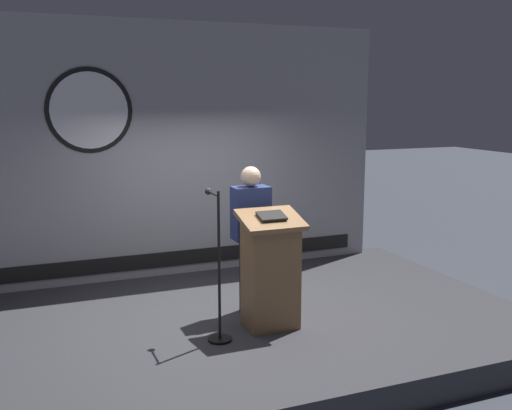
% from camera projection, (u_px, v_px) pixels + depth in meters
% --- Properties ---
extents(ground_plane, '(40.00, 40.00, 0.00)m').
position_uv_depth(ground_plane, '(233.00, 342.00, 6.61)').
color(ground_plane, '#383D47').
extents(stage_platform, '(6.40, 4.00, 0.30)m').
position_uv_depth(stage_platform, '(233.00, 329.00, 6.58)').
color(stage_platform, '#333338').
rests_on(stage_platform, ground).
extents(banner_display, '(5.56, 0.12, 3.34)m').
position_uv_depth(banner_display, '(183.00, 151.00, 7.93)').
color(banner_display, '#9E9EA3').
rests_on(banner_display, stage_platform).
extents(podium, '(0.64, 0.49, 1.24)m').
position_uv_depth(podium, '(271.00, 271.00, 6.17)').
color(podium, olive).
rests_on(podium, stage_platform).
extents(speaker_person, '(0.40, 0.26, 1.64)m').
position_uv_depth(speaker_person, '(251.00, 239.00, 6.55)').
color(speaker_person, black).
rests_on(speaker_person, stage_platform).
extents(microphone_stand, '(0.24, 0.47, 1.50)m').
position_uv_depth(microphone_stand, '(218.00, 289.00, 5.86)').
color(microphone_stand, black).
rests_on(microphone_stand, stage_platform).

